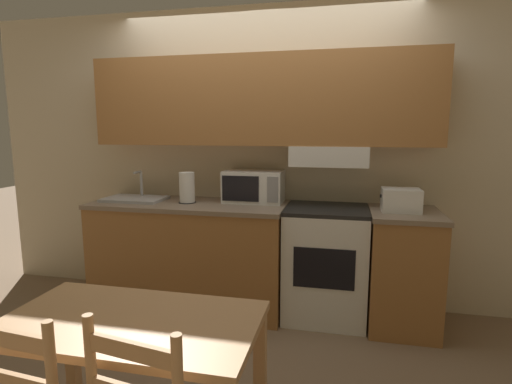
{
  "coord_description": "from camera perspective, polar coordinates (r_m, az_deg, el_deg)",
  "views": [
    {
      "loc": [
        0.68,
        -3.42,
        1.53
      ],
      "look_at": [
        0.05,
        -0.56,
        1.06
      ],
      "focal_mm": 28.0,
      "sensor_mm": 36.0,
      "label": 1
    }
  ],
  "objects": [
    {
      "name": "toaster",
      "position": [
        3.19,
        19.98,
        -1.05
      ],
      "size": [
        0.29,
        0.22,
        0.17
      ],
      "color": "white",
      "rests_on": "lower_counter_right_stub"
    },
    {
      "name": "paper_towel_roll",
      "position": [
        3.39,
        -9.83,
        0.62
      ],
      "size": [
        0.15,
        0.15,
        0.26
      ],
      "color": "black",
      "rests_on": "lower_counter_main"
    },
    {
      "name": "lower_counter_main",
      "position": [
        3.53,
        -9.4,
        -8.75
      ],
      "size": [
        1.65,
        0.63,
        0.91
      ],
      "color": "#A36B38",
      "rests_on": "ground_plane"
    },
    {
      "name": "wall_back",
      "position": [
        3.42,
        1.18,
        8.64
      ],
      "size": [
        5.21,
        0.38,
        2.55
      ],
      "color": "beige",
      "rests_on": "ground_plane"
    },
    {
      "name": "ground_plane",
      "position": [
        3.81,
        1.1,
        -14.6
      ],
      "size": [
        16.0,
        16.0,
        0.0
      ],
      "primitive_type": "plane",
      "color": "#7F664C"
    },
    {
      "name": "stove_range",
      "position": [
        3.32,
        9.88,
        -9.93
      ],
      "size": [
        0.64,
        0.57,
        0.91
      ],
      "color": "white",
      "rests_on": "ground_plane"
    },
    {
      "name": "microwave",
      "position": [
        3.37,
        -0.34,
        0.8
      ],
      "size": [
        0.5,
        0.3,
        0.27
      ],
      "color": "white",
      "rests_on": "lower_counter_main"
    },
    {
      "name": "sink_basin",
      "position": [
        3.63,
        -16.92,
        -0.85
      ],
      "size": [
        0.51,
        0.34,
        0.25
      ],
      "color": "#B7BABF",
      "rests_on": "lower_counter_main"
    },
    {
      "name": "lower_counter_right_stub",
      "position": [
        3.33,
        20.2,
        -10.3
      ],
      "size": [
        0.52,
        0.63,
        0.91
      ],
      "color": "#A36B38",
      "rests_on": "ground_plane"
    },
    {
      "name": "dining_table",
      "position": [
        1.91,
        -17.34,
        -19.97
      ],
      "size": [
        1.1,
        0.6,
        0.73
      ],
      "color": "tan",
      "rests_on": "ground_plane"
    }
  ]
}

